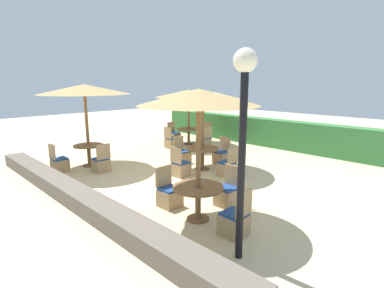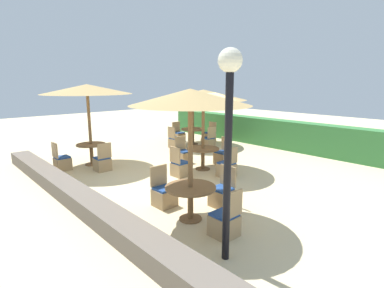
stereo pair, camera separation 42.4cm
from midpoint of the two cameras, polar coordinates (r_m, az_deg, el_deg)
name	(u,v)px [view 1 (the left image)]	position (r m, az deg, el deg)	size (l,w,h in m)	color
ground_plane	(178,175)	(9.29, -3.95, -5.99)	(40.00, 40.00, 0.00)	beige
hedge_row	(276,133)	(13.57, 14.78, 1.98)	(13.00, 0.70, 1.21)	#387A3D
stone_border	(78,197)	(7.65, -22.45, -9.36)	(10.00, 0.56, 0.38)	#6B6056
lamp_post	(243,115)	(4.51, 7.10, 5.50)	(0.36, 0.36, 3.32)	black
parasol_back_left	(189,94)	(13.50, -1.56, 9.56)	(2.98, 2.98, 2.47)	brown
round_table_back_left	(189,132)	(13.67, -1.52, 2.32)	(1.10, 1.10, 0.72)	brown
patio_chair_back_left_south	(171,142)	(13.02, -4.89, 0.39)	(0.46, 0.46, 0.93)	tan
patio_chair_back_left_east	(205,142)	(13.07, 1.49, 0.47)	(0.46, 0.46, 0.93)	tan
patio_chair_back_left_west	(174,136)	(14.40, -4.30, 1.51)	(0.46, 0.46, 0.93)	tan
patio_chair_back_left_north	(205,136)	(14.41, 1.65, 1.54)	(0.46, 0.46, 0.93)	tan
parasol_center	(203,95)	(9.51, 0.80, 9.30)	(2.72, 2.72, 2.59)	brown
round_table_center	(203,153)	(9.77, 0.77, -1.65)	(1.06, 1.06, 0.71)	brown
patio_chair_center_west	(182,156)	(10.60, -3.03, -2.25)	(0.46, 0.46, 0.93)	tan
patio_chair_center_north	(221,156)	(10.53, 4.47, -2.36)	(0.46, 0.46, 0.93)	tan
patio_chair_center_south	(181,168)	(9.15, -3.51, -4.55)	(0.46, 0.46, 0.93)	tan
patio_chair_center_east	(227,168)	(9.17, 5.44, -4.55)	(0.46, 0.46, 0.93)	tan
parasol_front_left	(84,90)	(10.58, -20.94, 9.66)	(2.95, 2.95, 2.75)	brown
round_table_front_left	(89,150)	(10.82, -20.15, -1.06)	(0.98, 0.98, 0.73)	brown
patio_chair_front_left_south	(59,164)	(10.56, -25.01, -3.43)	(0.46, 0.46, 0.93)	tan
patio_chair_front_left_east	(101,164)	(10.05, -18.08, -3.62)	(0.46, 0.46, 0.93)	tan
parasol_front_right	(198,98)	(5.84, -0.87, 8.77)	(2.40, 2.40, 2.71)	brown
round_table_front_right	(198,194)	(6.26, -0.81, -9.46)	(1.05, 1.05, 0.72)	brown
patio_chair_front_right_east	(235,222)	(5.81, 5.99, -14.59)	(0.46, 0.46, 0.93)	tan
patio_chair_front_right_west	(169,195)	(7.04, -6.10, -9.71)	(0.46, 0.46, 0.93)	tan
patio_chair_front_right_north	(227,195)	(7.08, 5.01, -9.58)	(0.46, 0.46, 0.93)	tan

